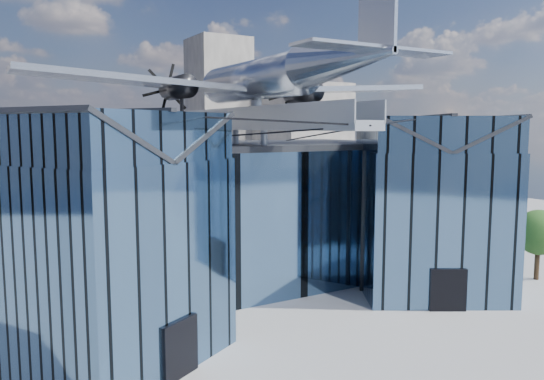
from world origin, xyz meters
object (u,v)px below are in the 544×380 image
tree_plaza_e (539,233)px  tree_side_e (411,204)px  museum (244,209)px  tree_plaza_w (2,284)px

tree_plaza_e → tree_side_e: size_ratio=1.12×
museum → tree_plaza_e: 21.40m
museum → tree_side_e: museum is taller
tree_plaza_w → tree_plaza_e: 34.70m
museum → tree_plaza_e: bearing=-24.7°
tree_plaza_w → tree_side_e: 40.54m
tree_plaza_w → tree_plaza_e: bearing=-7.9°
tree_plaza_w → tree_plaza_e: tree_plaza_w is taller
tree_side_e → museum: bearing=-161.1°
museum → tree_plaza_w: size_ratio=6.11×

